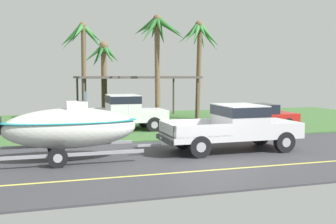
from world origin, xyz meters
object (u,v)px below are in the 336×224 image
object	(u,v)px
pickup_truck_towing	(238,125)
parked_sedan_near	(254,117)
boat_on_trailer	(70,128)
palm_tree_near_left	(82,44)
parked_pickup_background	(122,111)
palm_tree_mid	(199,42)
palm_tree_far_left	(158,39)
carport_awning	(134,78)
palm_tree_near_right	(104,63)

from	to	relation	value
pickup_truck_towing	parked_sedan_near	bearing A→B (deg)	55.49
boat_on_trailer	palm_tree_near_left	world-z (taller)	palm_tree_near_left
boat_on_trailer	parked_sedan_near	xyz separation A→B (m)	(10.10, 5.31, -0.47)
parked_pickup_background	palm_tree_mid	bearing A→B (deg)	33.67
pickup_truck_towing	palm_tree_far_left	distance (m)	9.08
carport_awning	palm_tree_far_left	bearing A→B (deg)	-81.99
boat_on_trailer	palm_tree_mid	bearing A→B (deg)	49.91
palm_tree_near_left	carport_awning	bearing A→B (deg)	10.78
palm_tree_near_right	palm_tree_far_left	bearing A→B (deg)	-68.54
pickup_truck_towing	palm_tree_near_left	bearing A→B (deg)	113.77
pickup_truck_towing	palm_tree_near_left	distance (m)	12.98
pickup_truck_towing	parked_sedan_near	world-z (taller)	pickup_truck_towing
boat_on_trailer	parked_pickup_background	xyz separation A→B (m)	(3.06, 6.69, -0.08)
parked_sedan_near	palm_tree_near_left	world-z (taller)	palm_tree_near_left
boat_on_trailer	palm_tree_mid	distance (m)	14.39
pickup_truck_towing	palm_tree_near_right	bearing A→B (deg)	103.45
parked_pickup_background	palm_tree_near_right	distance (m)	7.75
palm_tree_far_left	palm_tree_near_right	bearing A→B (deg)	111.46
carport_awning	boat_on_trailer	bearing A→B (deg)	-112.11
palm_tree_near_left	palm_tree_mid	xyz separation A→B (m)	(7.45, -0.76, 0.25)
palm_tree_near_left	palm_tree_near_right	size ratio (longest dim) A/B	1.18
pickup_truck_towing	palm_tree_near_left	world-z (taller)	palm_tree_near_left
parked_pickup_background	palm_tree_near_left	xyz separation A→B (m)	(-1.61, 4.65, 3.81)
parked_pickup_background	palm_tree_mid	world-z (taller)	palm_tree_mid
parked_sedan_near	palm_tree_near_right	world-z (taller)	palm_tree_near_right
carport_awning	palm_tree_near_left	world-z (taller)	palm_tree_near_left
parked_sedan_near	palm_tree_near_left	xyz separation A→B (m)	(-8.64, 6.03, 4.20)
palm_tree_near_left	parked_sedan_near	bearing A→B (deg)	-34.91
carport_awning	palm_tree_mid	world-z (taller)	palm_tree_mid
pickup_truck_towing	palm_tree_mid	xyz separation A→B (m)	(2.45, 10.58, 4.11)
carport_awning	palm_tree_near_right	size ratio (longest dim) A/B	1.43
boat_on_trailer	parked_sedan_near	size ratio (longest dim) A/B	1.30
palm_tree_near_left	palm_tree_far_left	xyz separation A→B (m)	(3.96, -3.26, 0.17)
pickup_truck_towing	parked_pickup_background	xyz separation A→B (m)	(-3.39, 6.69, 0.05)
parked_sedan_near	palm_tree_mid	world-z (taller)	palm_tree_mid
pickup_truck_towing	palm_tree_far_left	size ratio (longest dim) A/B	0.86
carport_awning	palm_tree_near_right	world-z (taller)	palm_tree_near_right
parked_pickup_background	palm_tree_mid	xyz separation A→B (m)	(5.84, 3.89, 4.06)
pickup_truck_towing	boat_on_trailer	distance (m)	6.45
palm_tree_far_left	parked_sedan_near	bearing A→B (deg)	-30.62
carport_awning	palm_tree_mid	size ratio (longest dim) A/B	1.16
palm_tree_mid	palm_tree_far_left	size ratio (longest dim) A/B	1.02
carport_awning	palm_tree_far_left	size ratio (longest dim) A/B	1.18
parked_sedan_near	carport_awning	world-z (taller)	carport_awning
palm_tree_near_right	palm_tree_mid	bearing A→B (deg)	-30.12
pickup_truck_towing	palm_tree_near_left	xyz separation A→B (m)	(-5.00, 11.34, 3.86)
parked_sedan_near	palm_tree_mid	bearing A→B (deg)	102.78
pickup_truck_towing	boat_on_trailer	bearing A→B (deg)	180.00
pickup_truck_towing	palm_tree_near_left	size ratio (longest dim) A/B	0.89
carport_awning	palm_tree_near_right	distance (m)	2.81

